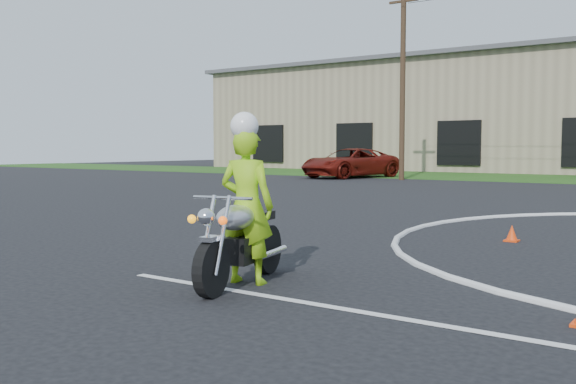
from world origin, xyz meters
The scene contains 4 objects.
primary_motorcycle centered at (-5.51, -3.69, 0.56)m, with size 0.80×2.17×1.16m.
rider_primary_grp centered at (-5.52, -3.56, 1.04)m, with size 0.79×0.61×2.15m.
pickup_grp centered at (-18.47, 21.64, 0.83)m, with size 4.21×6.46×1.65m.
warehouse centered at (-18.00, 39.99, 4.16)m, with size 41.00×17.00×8.30m.
Camera 1 is at (-0.49, -9.77, 1.71)m, focal length 40.00 mm.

